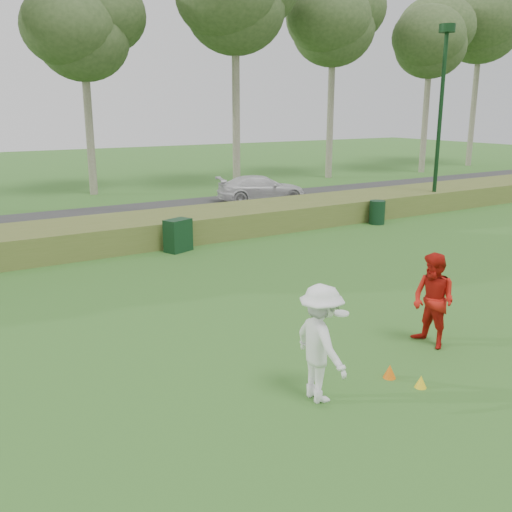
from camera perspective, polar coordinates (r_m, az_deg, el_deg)
ground at (r=10.91m, az=11.28°, el=-11.23°), size 120.00×120.00×0.00m
reed_strip at (r=20.72m, az=-11.66°, el=2.52°), size 80.00×3.00×0.90m
park_road at (r=25.47m, az=-15.51°, el=3.57°), size 80.00×6.00×0.06m
lamp_post at (r=27.59m, az=18.16°, el=15.83°), size 0.70×0.70×8.18m
tree_4 at (r=33.03m, az=-16.99°, el=20.86°), size 6.24×6.24×11.50m
tree_6 at (r=39.99m, az=7.75°, el=22.32°), size 7.02×7.02×13.50m
tree_7 at (r=44.63m, az=17.10°, el=20.05°), size 6.50×6.50×12.50m
tree_8 at (r=51.05m, az=21.63°, el=21.07°), size 8.06×8.06×15.00m
player_white at (r=9.44m, az=6.50°, el=-8.66°), size 0.96×1.34×1.98m
player_red at (r=11.96m, az=17.31°, el=-4.29°), size 0.73×0.94×1.93m
cone_orange at (r=10.69m, az=13.22°, el=-11.16°), size 0.23×0.23×0.25m
cone_yellow at (r=10.49m, az=16.16°, el=-11.96°), size 0.20×0.20×0.22m
utility_cabinet at (r=19.26m, az=-7.80°, el=2.06°), size 1.01×0.82×1.09m
trash_bin at (r=24.15m, az=12.01°, el=4.29°), size 0.71×0.71×0.97m
car_right at (r=28.96m, az=0.55°, el=6.76°), size 4.81×3.06×1.30m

